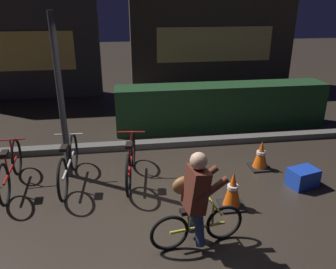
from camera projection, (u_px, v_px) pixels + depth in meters
The scene contains 13 objects.
ground_plane at pixel (160, 208), 4.94m from camera, with size 40.00×40.00×0.00m, color #2D261E.
sidewalk_curb at pixel (147, 144), 6.94m from camera, with size 12.00×0.24×0.12m, color #56544F.
hedge_row at pixel (221, 106), 7.84m from camera, with size 4.80×0.70×1.01m, color #19381C.
storefront_left at pixel (12, 19), 9.60m from camera, with size 4.71×0.54×4.54m.
storefront_right at pixel (215, 7), 10.96m from camera, with size 5.46×0.54×5.09m.
street_post at pixel (61, 100), 5.35m from camera, with size 0.10×0.10×2.67m, color #2D2D33.
parked_bike_left_mid at pixel (10, 169), 5.36m from camera, with size 0.46×1.59×0.73m.
parked_bike_center_left at pixel (68, 164), 5.49m from camera, with size 0.46×1.65×0.76m.
parked_bike_center_right at pixel (131, 161), 5.61m from camera, with size 0.46×1.63×0.75m.
traffic_cone_near at pixel (233, 190), 4.89m from camera, with size 0.36×0.36×0.56m.
traffic_cone_far at pixel (261, 155), 6.01m from camera, with size 0.36×0.36×0.52m.
blue_crate at pixel (303, 177), 5.48m from camera, with size 0.44×0.32×0.30m, color #193DB7.
cyclist at pixel (196, 200), 4.01m from camera, with size 1.18×0.50×1.25m.
Camera 1 is at (-0.50, -4.15, 2.84)m, focal length 36.58 mm.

